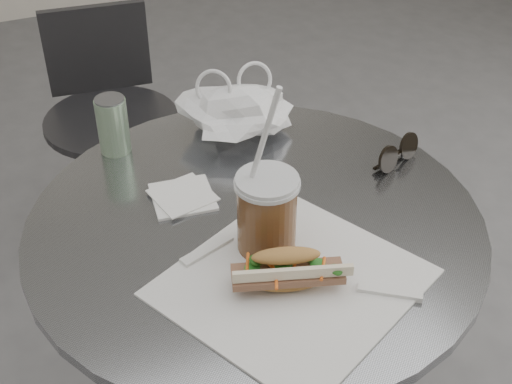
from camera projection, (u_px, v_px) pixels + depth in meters
name	position (u px, v px, depth m)	size (l,w,h in m)	color
cafe_table	(255.00, 332.00, 1.34)	(0.76, 0.76, 0.74)	slate
chair_far	(115.00, 150.00, 2.10)	(0.38, 0.39, 0.71)	#303032
sandwich_paper	(292.00, 282.00, 1.06)	(0.34, 0.32, 0.00)	white
banh_mi	(287.00, 270.00, 1.03)	(0.21, 0.13, 0.07)	#A98640
iced_coffee	(267.00, 213.00, 1.08)	(0.10, 0.10, 0.29)	brown
sunglasses	(397.00, 154.00, 1.30)	(0.11, 0.06, 0.05)	black
plastic_bag	(238.00, 114.00, 1.35)	(0.20, 0.16, 0.10)	white
napkin_stack	(183.00, 196.00, 1.22)	(0.11, 0.11, 0.01)	white
drink_can	(113.00, 125.00, 1.31)	(0.06, 0.06, 0.11)	#619E5C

